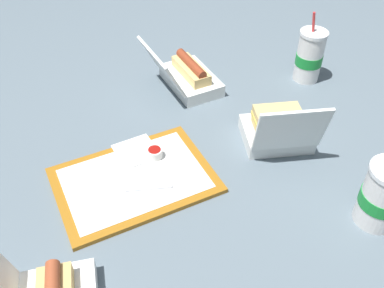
% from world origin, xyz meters
% --- Properties ---
extents(ground_plane, '(3.20, 3.20, 0.00)m').
position_xyz_m(ground_plane, '(0.00, 0.00, 0.00)').
color(ground_plane, slate).
extents(food_tray, '(0.41, 0.32, 0.01)m').
position_xyz_m(food_tray, '(0.20, -0.05, 0.01)').
color(food_tray, '#A56619').
rests_on(food_tray, ground_plane).
extents(ketchup_cup, '(0.04, 0.04, 0.02)m').
position_xyz_m(ketchup_cup, '(0.12, -0.08, 0.03)').
color(ketchup_cup, white).
rests_on(ketchup_cup, food_tray).
extents(napkin_stack, '(0.11, 0.11, 0.00)m').
position_xyz_m(napkin_stack, '(0.15, -0.13, 0.02)').
color(napkin_stack, white).
rests_on(napkin_stack, food_tray).
extents(plastic_fork, '(0.10, 0.06, 0.00)m').
position_xyz_m(plastic_fork, '(0.19, 0.00, 0.02)').
color(plastic_fork, white).
rests_on(plastic_fork, food_tray).
extents(clamshell_hotdog_front, '(0.22, 0.23, 0.15)m').
position_xyz_m(clamshell_hotdog_front, '(-0.15, -0.30, 0.04)').
color(clamshell_hotdog_front, white).
rests_on(clamshell_hotdog_front, ground_plane).
extents(clamshell_sandwich_left, '(0.24, 0.24, 0.18)m').
position_xyz_m(clamshell_sandwich_left, '(-0.18, 0.05, 0.04)').
color(clamshell_sandwich_left, white).
rests_on(clamshell_sandwich_left, ground_plane).
extents(soda_cup_center, '(0.10, 0.10, 0.22)m').
position_xyz_m(soda_cup_center, '(-0.17, 0.36, 0.08)').
color(soda_cup_center, white).
rests_on(soda_cup_center, ground_plane).
extents(soda_cup_front, '(0.08, 0.08, 0.22)m').
position_xyz_m(soda_cup_front, '(-0.48, -0.12, 0.08)').
color(soda_cup_front, white).
rests_on(soda_cup_front, ground_plane).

